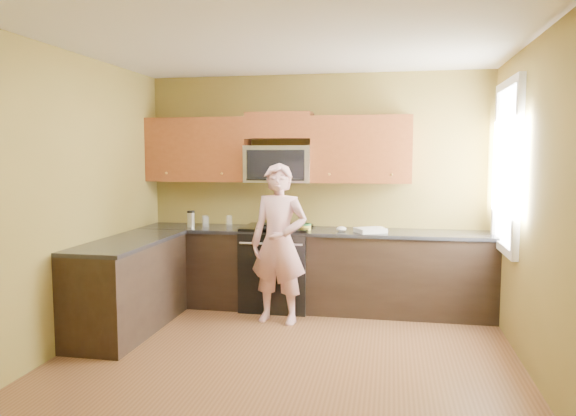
% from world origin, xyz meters
% --- Properties ---
extents(floor, '(4.00, 4.00, 0.00)m').
position_xyz_m(floor, '(0.00, 0.00, 0.00)').
color(floor, brown).
rests_on(floor, ground).
extents(ceiling, '(4.00, 4.00, 0.00)m').
position_xyz_m(ceiling, '(0.00, 0.00, 2.70)').
color(ceiling, white).
rests_on(ceiling, ground).
extents(wall_back, '(4.00, 0.00, 4.00)m').
position_xyz_m(wall_back, '(0.00, 2.00, 1.35)').
color(wall_back, brown).
rests_on(wall_back, ground).
extents(wall_front, '(4.00, 0.00, 4.00)m').
position_xyz_m(wall_front, '(0.00, -2.00, 1.35)').
color(wall_front, brown).
rests_on(wall_front, ground).
extents(wall_left, '(0.00, 4.00, 4.00)m').
position_xyz_m(wall_left, '(-2.00, 0.00, 1.35)').
color(wall_left, brown).
rests_on(wall_left, ground).
extents(wall_right, '(0.00, 4.00, 4.00)m').
position_xyz_m(wall_right, '(2.00, 0.00, 1.35)').
color(wall_right, brown).
rests_on(wall_right, ground).
extents(cabinet_back_run, '(4.00, 0.60, 0.88)m').
position_xyz_m(cabinet_back_run, '(0.00, 1.70, 0.44)').
color(cabinet_back_run, black).
rests_on(cabinet_back_run, floor).
extents(cabinet_left_run, '(0.60, 1.60, 0.88)m').
position_xyz_m(cabinet_left_run, '(-1.70, 0.60, 0.44)').
color(cabinet_left_run, black).
rests_on(cabinet_left_run, floor).
extents(countertop_back, '(4.00, 0.62, 0.04)m').
position_xyz_m(countertop_back, '(0.00, 1.69, 0.90)').
color(countertop_back, black).
rests_on(countertop_back, cabinet_back_run).
extents(countertop_left, '(0.62, 1.60, 0.04)m').
position_xyz_m(countertop_left, '(-1.69, 0.60, 0.90)').
color(countertop_left, black).
rests_on(countertop_left, cabinet_left_run).
extents(stove, '(0.76, 0.65, 0.95)m').
position_xyz_m(stove, '(-0.40, 1.68, 0.47)').
color(stove, black).
rests_on(stove, floor).
extents(microwave, '(0.76, 0.40, 0.42)m').
position_xyz_m(microwave, '(-0.40, 1.80, 1.45)').
color(microwave, silver).
rests_on(microwave, wall_back).
extents(upper_cab_left, '(1.22, 0.33, 0.75)m').
position_xyz_m(upper_cab_left, '(-1.39, 1.83, 1.45)').
color(upper_cab_left, brown).
rests_on(upper_cab_left, wall_back).
extents(upper_cab_right, '(1.12, 0.33, 0.75)m').
position_xyz_m(upper_cab_right, '(0.54, 1.83, 1.45)').
color(upper_cab_right, brown).
rests_on(upper_cab_right, wall_back).
extents(upper_cab_over_mw, '(0.76, 0.33, 0.30)m').
position_xyz_m(upper_cab_over_mw, '(-0.40, 1.83, 2.10)').
color(upper_cab_over_mw, brown).
rests_on(upper_cab_over_mw, wall_back).
extents(window, '(0.06, 1.06, 1.66)m').
position_xyz_m(window, '(1.98, 1.20, 1.65)').
color(window, white).
rests_on(window, wall_right).
extents(woman, '(0.67, 0.49, 1.68)m').
position_xyz_m(woman, '(-0.27, 1.15, 0.84)').
color(woman, '#D56A77').
rests_on(woman, floor).
extents(frying_pan, '(0.45, 0.57, 0.07)m').
position_xyz_m(frying_pan, '(-0.38, 1.43, 0.95)').
color(frying_pan, black).
rests_on(frying_pan, stove).
extents(butter_tub, '(0.15, 0.15, 0.09)m').
position_xyz_m(butter_tub, '(-0.06, 1.64, 0.92)').
color(butter_tub, yellow).
rests_on(butter_tub, countertop_back).
extents(toast_slice, '(0.11, 0.11, 0.01)m').
position_xyz_m(toast_slice, '(0.63, 1.55, 0.93)').
color(toast_slice, '#B27F47').
rests_on(toast_slice, countertop_back).
extents(napkin_a, '(0.13, 0.14, 0.06)m').
position_xyz_m(napkin_a, '(0.35, 1.58, 0.95)').
color(napkin_a, silver).
rests_on(napkin_a, countertop_back).
extents(napkin_b, '(0.13, 0.14, 0.07)m').
position_xyz_m(napkin_b, '(0.76, 1.62, 0.95)').
color(napkin_b, silver).
rests_on(napkin_b, countertop_back).
extents(dish_towel, '(0.38, 0.36, 0.05)m').
position_xyz_m(dish_towel, '(0.66, 1.58, 0.95)').
color(dish_towel, silver).
rests_on(dish_towel, countertop_back).
extents(travel_mug, '(0.10, 0.10, 0.19)m').
position_xyz_m(travel_mug, '(-1.43, 1.64, 0.92)').
color(travel_mug, silver).
rests_on(travel_mug, countertop_back).
extents(glass_a, '(0.08, 0.08, 0.12)m').
position_xyz_m(glass_a, '(-1.32, 1.83, 0.98)').
color(glass_a, silver).
rests_on(glass_a, countertop_back).
extents(glass_b, '(0.09, 0.09, 0.12)m').
position_xyz_m(glass_b, '(-1.03, 1.87, 0.98)').
color(glass_b, silver).
rests_on(glass_b, countertop_back).
extents(glass_c, '(0.08, 0.08, 0.12)m').
position_xyz_m(glass_c, '(-1.26, 1.70, 0.98)').
color(glass_c, silver).
rests_on(glass_c, countertop_back).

